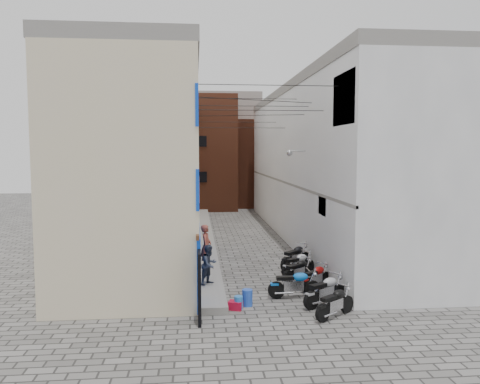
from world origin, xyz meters
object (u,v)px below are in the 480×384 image
object	(u,v)px
motorcycle_c	(295,283)
red_crate	(235,305)
motorcycle_a	(335,301)
water_jug_near	(239,303)
water_jug_far	(247,298)
motorcycle_e	(298,269)
person_b	(209,264)
motorcycle_b	(326,289)
motorcycle_f	(298,263)
motorcycle_g	(296,256)
person_a	(206,246)
motorcycle_d	(316,276)

from	to	relation	value
motorcycle_c	red_crate	bearing A→B (deg)	-65.58
motorcycle_a	water_jug_near	size ratio (longest dim) A/B	4.01
motorcycle_c	water_jug_far	distance (m)	1.91
motorcycle_e	person_b	xyz separation A→B (m)	(-3.57, -0.86, 0.48)
motorcycle_b	motorcycle_f	size ratio (longest dim) A/B	1.07
motorcycle_b	motorcycle_g	world-z (taller)	motorcycle_g
motorcycle_a	motorcycle_e	xyz separation A→B (m)	(-0.27, 4.04, -0.01)
motorcycle_g	motorcycle_b	bearing A→B (deg)	-43.00
person_a	person_b	distance (m)	2.52
motorcycle_b	red_crate	distance (m)	3.09
motorcycle_e	person_b	bearing A→B (deg)	-111.66
motorcycle_b	water_jug_far	world-z (taller)	motorcycle_b
motorcycle_a	motorcycle_d	xyz separation A→B (m)	(0.18, 3.04, -0.02)
red_crate	motorcycle_f	bearing A→B (deg)	53.29
motorcycle_c	motorcycle_g	distance (m)	4.18
motorcycle_g	water_jug_far	size ratio (longest dim) A/B	3.63
motorcycle_b	red_crate	size ratio (longest dim) A/B	4.40
motorcycle_f	water_jug_far	size ratio (longest dim) A/B	3.27
motorcycle_e	water_jug_near	world-z (taller)	motorcycle_e
motorcycle_b	motorcycle_f	distance (m)	3.90
motorcycle_e	red_crate	world-z (taller)	motorcycle_e
motorcycle_a	motorcycle_f	world-z (taller)	motorcycle_f
motorcycle_e	red_crate	distance (m)	4.13
motorcycle_a	motorcycle_c	xyz separation A→B (m)	(-0.86, 2.03, 0.04)
water_jug_near	water_jug_far	world-z (taller)	water_jug_far
motorcycle_f	water_jug_far	distance (m)	4.50
person_a	water_jug_far	xyz separation A→B (m)	(1.28, -4.35, -0.89)
person_a	person_b	xyz separation A→B (m)	(0.06, -2.52, -0.18)
motorcycle_d	red_crate	bearing A→B (deg)	-97.04
motorcycle_f	motorcycle_g	bearing A→B (deg)	141.22
water_jug_far	person_b	bearing A→B (deg)	123.56
motorcycle_g	water_jug_far	distance (m)	5.47
motorcycle_b	motorcycle_c	bearing A→B (deg)	-167.20
motorcycle_a	red_crate	xyz separation A→B (m)	(-3.05, 1.01, -0.38)
water_jug_far	red_crate	world-z (taller)	water_jug_far
motorcycle_c	motorcycle_g	bearing A→B (deg)	166.89
motorcycle_f	motorcycle_e	bearing A→B (deg)	-44.80
motorcycle_f	motorcycle_b	bearing A→B (deg)	-31.70
motorcycle_e	red_crate	xyz separation A→B (m)	(-2.78, -3.03, -0.37)
motorcycle_c	motorcycle_b	bearing A→B (deg)	43.67
person_a	water_jug_near	distance (m)	4.87
motorcycle_e	motorcycle_g	distance (m)	2.09
motorcycle_c	motorcycle_f	distance (m)	3.11
person_a	person_b	size ratio (longest dim) A/B	1.24
motorcycle_d	motorcycle_f	bearing A→B (deg)	147.66
motorcycle_b	motorcycle_f	bearing A→B (deg)	149.64
red_crate	motorcycle_g	bearing A→B (deg)	58.57
motorcycle_a	motorcycle_b	distance (m)	1.14
motorcycle_a	motorcycle_b	size ratio (longest dim) A/B	0.92
motorcycle_c	motorcycle_f	world-z (taller)	motorcycle_c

